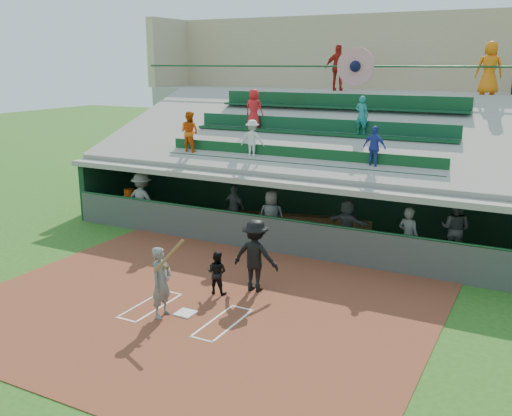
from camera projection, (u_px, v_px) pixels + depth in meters
The scene contains 21 objects.
ground at pixel (186, 314), 13.41m from camera, with size 100.00×100.00×0.00m, color #255417.
dirt_slab at pixel (197, 306), 13.83m from camera, with size 11.00×9.00×0.02m, color brown.
home_plate at pixel (186, 313), 13.40m from camera, with size 0.43×0.43×0.03m, color silver.
batters_box_chalk at pixel (186, 314), 13.40m from camera, with size 2.65×1.85×0.01m.
dugout_floor at pixel (300, 238), 19.19m from camera, with size 16.00×3.50×0.04m, color gray.
concourse_slab at pixel (363, 145), 24.42m from camera, with size 20.00×3.00×4.60m, color gray.
grandstand at pixel (339, 156), 21.87m from camera, with size 20.40×10.40×7.80m.
batter_at_plate at pixel (162, 282), 13.08m from camera, with size 0.83×0.73×1.95m.
catcher at pixel (217, 272), 14.47m from camera, with size 0.54×0.42×1.12m, color black.
home_umpire at pixel (255, 255), 14.58m from camera, with size 1.22×0.70×1.89m, color black.
dugout_bench at pixel (309, 222), 20.32m from camera, with size 13.74×0.41×0.41m, color brown.
white_table at pixel (129, 208), 21.42m from camera, with size 0.88×0.66×0.77m, color white.
water_cooler at pixel (129, 194), 21.25m from camera, with size 0.37×0.37×0.37m, color #DC510C.
dugout_player_a at pixel (142, 200), 20.18m from camera, with size 1.27×0.73×1.96m, color #5B5E59.
dugout_player_b at pixel (234, 207), 20.06m from camera, with size 0.91×0.38×1.55m, color #61645E.
dugout_player_c at pixel (271, 217), 18.37m from camera, with size 0.85×0.56×1.75m, color #52544F.
dugout_player_d at pixel (347, 224), 17.88m from camera, with size 1.47×0.47×1.58m, color #575A55.
dugout_player_e at pixel (408, 237), 16.29m from camera, with size 0.64×0.42×1.75m, color #525550.
dugout_player_f at pixel (455, 229), 16.96m from camera, with size 0.88×0.69×1.82m, color #565853.
concourse_staff_a at pixel (338, 68), 23.55m from camera, with size 1.10×0.46×1.87m, color #A91D13.
concourse_staff_b at pixel (489, 68), 20.29m from camera, with size 0.92×0.60×1.89m, color orange.
Camera 1 is at (7.21, -10.18, 5.76)m, focal length 40.00 mm.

